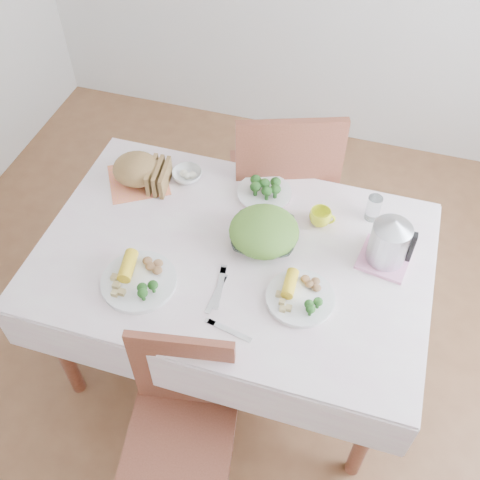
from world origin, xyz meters
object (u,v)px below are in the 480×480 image
(dinner_plate_right, at_px, (300,298))
(salad_bowl, at_px, (264,237))
(chair_near, at_px, (178,439))
(dinner_plate_left, at_px, (139,282))
(chair_far, at_px, (280,191))
(yellow_mug, at_px, (320,217))
(electric_kettle, at_px, (390,239))
(dining_table, at_px, (234,308))

(dinner_plate_right, bearing_deg, salad_bowl, 131.32)
(chair_near, relative_size, dinner_plate_left, 3.06)
(chair_far, xyz_separation_m, salad_bowl, (0.07, -0.60, 0.33))
(chair_far, relative_size, dinner_plate_right, 4.24)
(salad_bowl, bearing_deg, yellow_mug, 40.79)
(dinner_plate_right, distance_m, electric_kettle, 0.40)
(chair_near, distance_m, dinner_plate_left, 0.58)
(salad_bowl, relative_size, dinner_plate_left, 0.91)
(chair_near, relative_size, electric_kettle, 4.21)
(dinner_plate_right, distance_m, yellow_mug, 0.39)
(yellow_mug, relative_size, electric_kettle, 0.44)
(dining_table, relative_size, dinner_plate_right, 5.60)
(dinner_plate_left, relative_size, yellow_mug, 3.14)
(chair_near, bearing_deg, yellow_mug, 61.96)
(chair_far, distance_m, salad_bowl, 0.69)
(dining_table, bearing_deg, dinner_plate_right, -25.61)
(electric_kettle, bearing_deg, yellow_mug, 132.70)
(electric_kettle, bearing_deg, dining_table, 168.79)
(chair_far, height_order, electric_kettle, chair_far)
(salad_bowl, relative_size, dinner_plate_right, 1.02)
(dinner_plate_right, height_order, electric_kettle, electric_kettle)
(salad_bowl, distance_m, dinner_plate_right, 0.30)
(dinner_plate_right, bearing_deg, yellow_mug, 91.39)
(chair_far, distance_m, dinner_plate_left, 1.03)
(dining_table, bearing_deg, yellow_mug, 40.86)
(dining_table, distance_m, dinner_plate_left, 0.55)
(electric_kettle, bearing_deg, salad_bowl, 161.43)
(chair_far, xyz_separation_m, dinner_plate_right, (0.27, -0.82, 0.31))
(yellow_mug, bearing_deg, chair_far, 120.87)
(chair_near, relative_size, dinner_plate_right, 3.43)
(dining_table, xyz_separation_m, dinner_plate_left, (-0.29, -0.24, 0.40))
(dining_table, relative_size, dinner_plate_left, 4.99)
(dinner_plate_left, height_order, electric_kettle, electric_kettle)
(chair_near, bearing_deg, electric_kettle, 44.05)
(chair_near, distance_m, yellow_mug, 1.00)
(dinner_plate_right, xyz_separation_m, electric_kettle, (0.26, 0.27, 0.11))
(salad_bowl, xyz_separation_m, yellow_mug, (0.19, 0.16, 0.00))
(chair_near, height_order, dinner_plate_right, chair_near)
(yellow_mug, bearing_deg, electric_kettle, -22.78)
(dinner_plate_right, bearing_deg, dining_table, 154.39)
(chair_far, distance_m, yellow_mug, 0.61)
(dinner_plate_right, bearing_deg, chair_near, -121.16)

